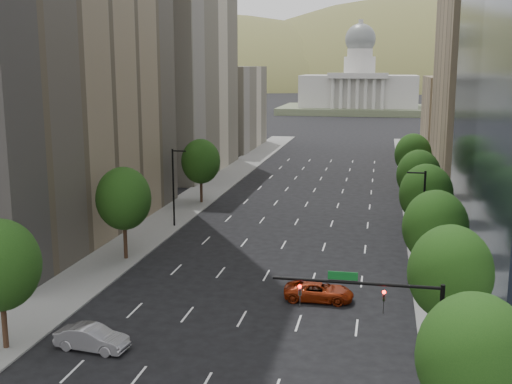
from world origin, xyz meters
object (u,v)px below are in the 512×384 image
Objects in this scene: traffic_signal at (393,314)px; car_silver at (92,338)px; capitol at (359,91)px; car_red_far at (319,291)px.

traffic_signal reaches higher than car_silver.
traffic_signal is 0.15× the size of capitol.
capitol is 205.09m from car_red_far.
capitol reaches higher than traffic_signal.
capitol is (-10.53, 219.71, 3.40)m from traffic_signal.
car_red_far is (13.61, 11.77, -0.05)m from car_silver.
traffic_signal is at bearing -93.12° from car_silver.
capitol is 12.30× the size of car_silver.
car_silver is at bearing 130.41° from car_red_far.
car_silver is 0.89× the size of car_red_far.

